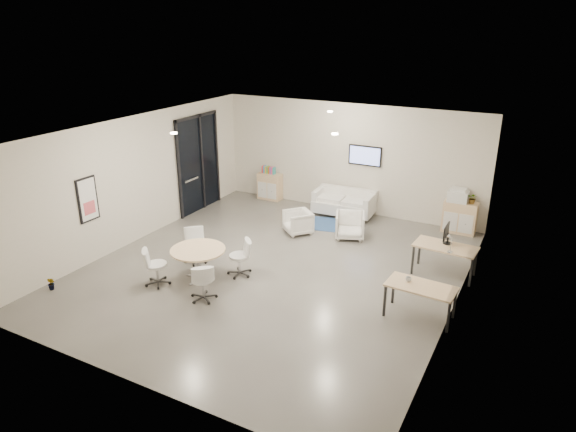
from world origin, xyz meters
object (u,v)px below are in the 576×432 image
(desk_front, at_px, (421,289))
(armchair_left, at_px, (298,221))
(sideboard_left, at_px, (270,186))
(armchair_right, at_px, (350,224))
(round_table, at_px, (198,253))
(desk_rear, at_px, (445,249))
(sideboard_right, at_px, (460,217))
(loveseat, at_px, (344,203))

(desk_front, bearing_deg, armchair_left, 149.78)
(sideboard_left, relative_size, desk_front, 0.63)
(sideboard_left, distance_m, desk_front, 7.67)
(armchair_right, distance_m, round_table, 4.29)
(armchair_right, relative_size, desk_rear, 0.54)
(desk_rear, bearing_deg, desk_front, -87.28)
(armchair_left, relative_size, desk_front, 0.51)
(sideboard_right, height_order, round_table, sideboard_right)
(desk_front, bearing_deg, loveseat, 130.34)
(sideboard_right, relative_size, armchair_right, 1.15)
(sideboard_left, bearing_deg, armchair_left, -45.40)
(round_table, bearing_deg, sideboard_right, 50.23)
(sideboard_right, distance_m, desk_front, 4.73)
(sideboard_right, height_order, desk_front, sideboard_right)
(loveseat, height_order, desk_rear, loveseat)
(sideboard_right, bearing_deg, sideboard_left, 179.86)
(loveseat, relative_size, armchair_right, 2.37)
(armchair_left, height_order, desk_front, armchair_left)
(sideboard_right, distance_m, desk_rear, 2.72)
(armchair_left, bearing_deg, desk_rear, 32.10)
(sideboard_right, xyz_separation_m, desk_front, (0.15, -4.73, 0.17))
(armchair_left, distance_m, round_table, 3.47)
(loveseat, xyz_separation_m, desk_front, (3.39, -4.52, 0.25))
(sideboard_left, xyz_separation_m, sideboard_right, (5.88, -0.01, 0.01))
(armchair_right, bearing_deg, sideboard_left, 132.43)
(armchair_right, height_order, round_table, armchair_right)
(loveseat, distance_m, armchair_right, 1.70)
(loveseat, xyz_separation_m, armchair_right, (0.77, -1.52, 0.02))
(armchair_left, height_order, round_table, round_table)
(armchair_left, relative_size, round_table, 0.57)
(sideboard_right, xyz_separation_m, round_table, (-4.55, -5.46, 0.21))
(loveseat, bearing_deg, sideboard_left, 172.13)
(sideboard_left, height_order, desk_rear, sideboard_left)
(loveseat, xyz_separation_m, armchair_left, (-0.57, -1.88, -0.01))
(loveseat, distance_m, desk_front, 5.66)
(armchair_left, height_order, desk_rear, desk_rear)
(sideboard_right, distance_m, loveseat, 3.25)
(sideboard_left, height_order, loveseat, sideboard_left)
(armchair_left, distance_m, desk_rear, 4.05)
(sideboard_right, bearing_deg, round_table, -129.77)
(armchair_left, bearing_deg, desk_front, 7.25)
(armchair_left, bearing_deg, sideboard_left, 175.59)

